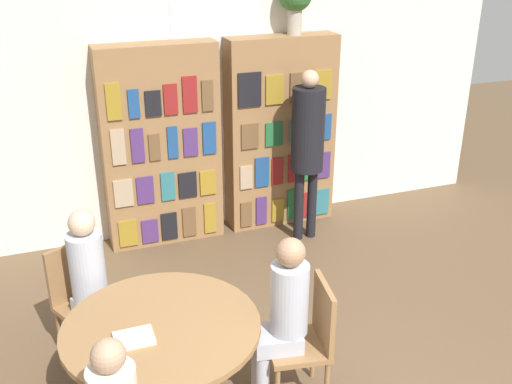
{
  "coord_description": "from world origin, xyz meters",
  "views": [
    {
      "loc": [
        -1.71,
        -2.24,
        3.02
      ],
      "look_at": [
        -0.17,
        1.97,
        1.05
      ],
      "focal_mm": 42.0,
      "sensor_mm": 36.0,
      "label": 1
    }
  ],
  "objects_px": {
    "bookshelf_left": "(161,147)",
    "reading_table": "(162,339)",
    "bookshelf_right": "(280,133)",
    "chair_far_side": "(308,336)",
    "chair_left_side": "(82,296)",
    "seated_reader_left": "(92,281)",
    "librarian_standing": "(308,138)",
    "seated_reader_right": "(283,313)"
  },
  "relations": [
    {
      "from": "reading_table",
      "to": "librarian_standing",
      "type": "bearing_deg",
      "value": 46.18
    },
    {
      "from": "bookshelf_left",
      "to": "bookshelf_right",
      "type": "bearing_deg",
      "value": -0.0
    },
    {
      "from": "chair_left_side",
      "to": "librarian_standing",
      "type": "relative_size",
      "value": 0.5
    },
    {
      "from": "bookshelf_right",
      "to": "reading_table",
      "type": "distance_m",
      "value": 3.14
    },
    {
      "from": "bookshelf_left",
      "to": "reading_table",
      "type": "xyz_separation_m",
      "value": [
        -0.55,
        -2.51,
        -0.4
      ]
    },
    {
      "from": "chair_far_side",
      "to": "librarian_standing",
      "type": "xyz_separation_m",
      "value": [
        0.97,
        2.17,
        0.62
      ]
    },
    {
      "from": "chair_far_side",
      "to": "chair_left_side",
      "type": "bearing_deg",
      "value": 63.0
    },
    {
      "from": "bookshelf_left",
      "to": "chair_far_side",
      "type": "bearing_deg",
      "value": -81.35
    },
    {
      "from": "bookshelf_right",
      "to": "seated_reader_left",
      "type": "distance_m",
      "value": 2.86
    },
    {
      "from": "chair_far_side",
      "to": "bookshelf_left",
      "type": "bearing_deg",
      "value": 18.13
    },
    {
      "from": "reading_table",
      "to": "bookshelf_left",
      "type": "bearing_deg",
      "value": 77.62
    },
    {
      "from": "chair_left_side",
      "to": "seated_reader_left",
      "type": "relative_size",
      "value": 0.72
    },
    {
      "from": "bookshelf_left",
      "to": "chair_left_side",
      "type": "height_order",
      "value": "bookshelf_left"
    },
    {
      "from": "librarian_standing",
      "to": "bookshelf_left",
      "type": "bearing_deg",
      "value": 160.02
    },
    {
      "from": "bookshelf_right",
      "to": "seated_reader_right",
      "type": "bearing_deg",
      "value": -111.94
    },
    {
      "from": "librarian_standing",
      "to": "reading_table",
      "type": "bearing_deg",
      "value": -133.82
    },
    {
      "from": "bookshelf_left",
      "to": "reading_table",
      "type": "bearing_deg",
      "value": -102.38
    },
    {
      "from": "chair_far_side",
      "to": "seated_reader_left",
      "type": "relative_size",
      "value": 0.72
    },
    {
      "from": "bookshelf_left",
      "to": "reading_table",
      "type": "distance_m",
      "value": 2.6
    },
    {
      "from": "bookshelf_left",
      "to": "chair_far_side",
      "type": "height_order",
      "value": "bookshelf_left"
    },
    {
      "from": "seated_reader_left",
      "to": "librarian_standing",
      "type": "xyz_separation_m",
      "value": [
        2.28,
        1.3,
        0.4
      ]
    },
    {
      "from": "chair_left_side",
      "to": "chair_far_side",
      "type": "relative_size",
      "value": 1.0
    },
    {
      "from": "seated_reader_right",
      "to": "seated_reader_left",
      "type": "bearing_deg",
      "value": 62.99
    },
    {
      "from": "bookshelf_left",
      "to": "chair_left_side",
      "type": "bearing_deg",
      "value": -120.95
    },
    {
      "from": "bookshelf_right",
      "to": "seated_reader_left",
      "type": "height_order",
      "value": "bookshelf_right"
    },
    {
      "from": "seated_reader_left",
      "to": "librarian_standing",
      "type": "height_order",
      "value": "librarian_standing"
    },
    {
      "from": "librarian_standing",
      "to": "seated_reader_left",
      "type": "bearing_deg",
      "value": -150.27
    },
    {
      "from": "seated_reader_left",
      "to": "seated_reader_right",
      "type": "relative_size",
      "value": 1.0
    },
    {
      "from": "bookshelf_right",
      "to": "chair_far_side",
      "type": "xyz_separation_m",
      "value": [
        -0.89,
        -2.67,
        -0.52
      ]
    },
    {
      "from": "seated_reader_left",
      "to": "chair_left_side",
      "type": "bearing_deg",
      "value": -90.0
    },
    {
      "from": "chair_left_side",
      "to": "chair_far_side",
      "type": "bearing_deg",
      "value": 117.0
    },
    {
      "from": "reading_table",
      "to": "chair_left_side",
      "type": "xyz_separation_m",
      "value": [
        -0.43,
        0.87,
        -0.11
      ]
    },
    {
      "from": "seated_reader_right",
      "to": "chair_far_side",
      "type": "bearing_deg",
      "value": -90.0
    },
    {
      "from": "chair_left_side",
      "to": "seated_reader_right",
      "type": "relative_size",
      "value": 0.71
    },
    {
      "from": "seated_reader_left",
      "to": "seated_reader_right",
      "type": "height_order",
      "value": "seated_reader_right"
    },
    {
      "from": "reading_table",
      "to": "seated_reader_right",
      "type": "distance_m",
      "value": 0.8
    },
    {
      "from": "seated_reader_left",
      "to": "seated_reader_right",
      "type": "distance_m",
      "value": 1.41
    },
    {
      "from": "bookshelf_left",
      "to": "bookshelf_right",
      "type": "height_order",
      "value": "same"
    },
    {
      "from": "bookshelf_left",
      "to": "seated_reader_left",
      "type": "distance_m",
      "value": 2.04
    },
    {
      "from": "seated_reader_right",
      "to": "librarian_standing",
      "type": "height_order",
      "value": "librarian_standing"
    },
    {
      "from": "bookshelf_right",
      "to": "seated_reader_right",
      "type": "relative_size",
      "value": 1.63
    },
    {
      "from": "reading_table",
      "to": "seated_reader_right",
      "type": "height_order",
      "value": "seated_reader_right"
    }
  ]
}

